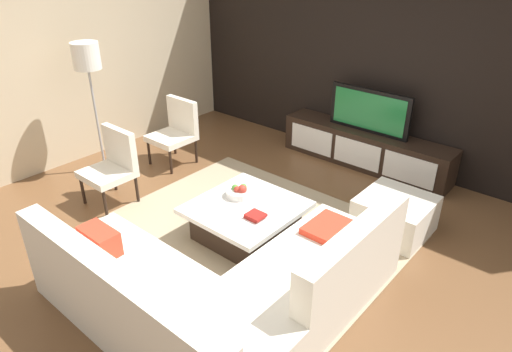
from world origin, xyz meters
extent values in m
plane|color=brown|center=(0.00, 0.00, 0.00)|extent=(14.00, 14.00, 0.00)
cube|color=black|center=(0.00, 2.70, 1.40)|extent=(6.40, 0.12, 2.80)
cube|color=beige|center=(-3.20, 0.20, 1.40)|extent=(0.12, 5.20, 2.80)
cube|color=tan|center=(-0.10, 0.00, 0.01)|extent=(2.95, 2.74, 0.01)
cube|color=black|center=(0.00, 2.40, 0.25)|extent=(2.35, 0.43, 0.50)
cube|color=white|center=(-0.72, 2.18, 0.25)|extent=(0.66, 0.01, 0.35)
cube|color=white|center=(0.00, 2.18, 0.25)|extent=(0.66, 0.01, 0.35)
cube|color=white|center=(0.72, 2.18, 0.25)|extent=(0.66, 0.01, 0.35)
cube|color=black|center=(0.00, 2.40, 0.78)|extent=(1.11, 0.05, 0.57)
cube|color=#1E7238|center=(0.00, 2.37, 0.78)|extent=(1.00, 0.01, 0.48)
cube|color=silver|center=(0.20, -1.30, 0.21)|extent=(2.30, 0.85, 0.42)
cube|color=silver|center=(0.20, -1.64, 0.62)|extent=(2.30, 0.18, 0.41)
cube|color=silver|center=(0.93, -0.15, 0.21)|extent=(0.85, 1.46, 0.42)
cube|color=silver|center=(1.26, -0.15, 0.62)|extent=(0.18, 1.46, 0.41)
cube|color=red|center=(-0.49, -1.30, 0.53)|extent=(0.36, 0.20, 0.22)
cube|color=red|center=(0.93, 0.22, 0.45)|extent=(0.60, 0.44, 0.06)
cube|color=black|center=(-0.10, 0.10, 0.17)|extent=(0.81, 0.83, 0.33)
cube|color=white|center=(-0.10, 0.10, 0.35)|extent=(1.01, 1.04, 0.05)
cylinder|color=black|center=(-1.99, -0.63, 0.19)|extent=(0.04, 0.04, 0.38)
cylinder|color=black|center=(-1.54, -0.63, 0.19)|extent=(0.04, 0.04, 0.38)
cylinder|color=black|center=(-1.99, -0.20, 0.19)|extent=(0.04, 0.04, 0.38)
cylinder|color=black|center=(-1.54, -0.20, 0.19)|extent=(0.04, 0.04, 0.38)
cube|color=silver|center=(-1.76, -0.42, 0.38)|extent=(0.54, 0.51, 0.08)
cube|color=silver|center=(-1.76, -0.20, 0.65)|extent=(0.54, 0.08, 0.45)
cylinder|color=#A5A5AA|center=(-2.58, 0.03, 0.01)|extent=(0.28, 0.28, 0.02)
cylinder|color=#A5A5AA|center=(-2.58, 0.03, 0.69)|extent=(0.03, 0.03, 1.34)
cylinder|color=white|center=(-2.58, 0.03, 1.52)|extent=(0.33, 0.33, 0.32)
cube|color=silver|center=(1.02, 1.19, 0.20)|extent=(0.70, 0.70, 0.40)
cylinder|color=silver|center=(-0.28, 0.20, 0.42)|extent=(0.28, 0.28, 0.07)
sphere|color=#B23326|center=(-0.24, 0.20, 0.47)|extent=(0.10, 0.10, 0.10)
sphere|color=#4C8C33|center=(-0.27, 0.25, 0.47)|extent=(0.08, 0.08, 0.08)
sphere|color=#4C8C33|center=(-0.33, 0.19, 0.46)|extent=(0.07, 0.07, 0.07)
sphere|color=#B23326|center=(-0.28, 0.17, 0.46)|extent=(0.07, 0.07, 0.07)
cylinder|color=black|center=(-2.25, 0.53, 0.19)|extent=(0.04, 0.04, 0.38)
cylinder|color=black|center=(-1.80, 0.53, 0.19)|extent=(0.04, 0.04, 0.38)
cylinder|color=black|center=(-2.25, 0.98, 0.19)|extent=(0.04, 0.04, 0.38)
cylinder|color=black|center=(-1.80, 0.98, 0.19)|extent=(0.04, 0.04, 0.38)
cube|color=silver|center=(-2.03, 0.75, 0.38)|extent=(0.53, 0.53, 0.08)
cube|color=silver|center=(-2.03, 0.98, 0.65)|extent=(0.53, 0.08, 0.45)
cube|color=maroon|center=(0.11, -0.03, 0.39)|extent=(0.15, 0.13, 0.02)
cube|color=maroon|center=(0.13, -0.01, 0.41)|extent=(0.17, 0.16, 0.02)
camera|label=1|loc=(2.54, -2.83, 2.79)|focal=32.12mm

